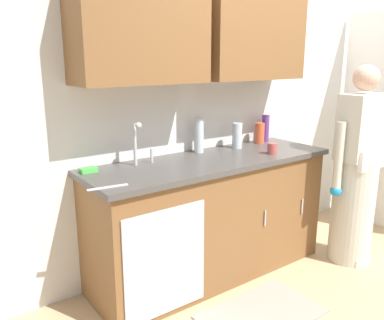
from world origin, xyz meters
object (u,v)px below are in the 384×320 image
at_px(bottle_water_short, 265,128).
at_px(sink, 151,171).
at_px(cup_by_sink, 272,148).
at_px(bottle_soap, 199,135).
at_px(sponge, 88,170).
at_px(knife_on_counter, 108,187).
at_px(bottle_dish_liquid, 260,133).
at_px(bottle_water_tall, 237,136).
at_px(person_at_sink, 356,181).

bearing_deg(bottle_water_short, sink, -170.70).
bearing_deg(cup_by_sink, bottle_soap, 138.63).
xyz_separation_m(sink, sponge, (-0.37, 0.17, 0.03)).
bearing_deg(knife_on_counter, sponge, 92.48).
bearing_deg(bottle_soap, knife_on_counter, -157.02).
bearing_deg(bottle_dish_liquid, bottle_water_tall, -173.25).
xyz_separation_m(person_at_sink, cup_by_sink, (-0.62, 0.35, 0.29)).
bearing_deg(bottle_soap, person_at_sink, -34.88).
bearing_deg(bottle_dish_liquid, person_at_sink, -60.05).
bearing_deg(cup_by_sink, bottle_water_short, 50.30).
xyz_separation_m(bottle_water_tall, bottle_dish_liquid, (0.30, 0.04, -0.02)).
bearing_deg(sponge, bottle_water_short, 1.46).
distance_m(bottle_water_tall, bottle_water_short, 0.42).
distance_m(sink, cup_by_sink, 1.01).
distance_m(bottle_dish_liquid, bottle_soap, 0.65).
height_order(cup_by_sink, sponge, cup_by_sink).
bearing_deg(cup_by_sink, person_at_sink, -29.66).
distance_m(bottle_water_tall, sponge, 1.28).
bearing_deg(knife_on_counter, bottle_soap, 30.91).
bearing_deg(bottle_dish_liquid, bottle_water_short, 19.69).
bearing_deg(bottle_water_tall, knife_on_counter, -165.22).
height_order(person_at_sink, bottle_soap, person_at_sink).
distance_m(bottle_dish_liquid, sponge, 1.58).
height_order(sink, sponge, sink).
bearing_deg(knife_on_counter, bottle_dish_liquid, 21.27).
bearing_deg(bottle_soap, cup_by_sink, -41.37).
relative_size(sink, bottle_dish_liquid, 2.80).
relative_size(person_at_sink, knife_on_counter, 6.75).
relative_size(person_at_sink, sponge, 14.73).
distance_m(person_at_sink, bottle_water_tall, 1.03).
bearing_deg(bottle_water_tall, bottle_dish_liquid, 6.75).
distance_m(sink, sponge, 0.41).
xyz_separation_m(bottle_soap, cup_by_sink, (0.43, -0.38, -0.09)).
relative_size(bottle_water_tall, sponge, 1.91).
height_order(bottle_dish_liquid, cup_by_sink, bottle_dish_liquid).
height_order(bottle_dish_liquid, bottle_water_short, bottle_water_short).
bearing_deg(bottle_water_short, bottle_water_tall, -169.61).
distance_m(bottle_water_short, knife_on_counter, 1.78).
relative_size(bottle_soap, bottle_water_short, 1.17).
distance_m(bottle_water_tall, bottle_dish_liquid, 0.30).
bearing_deg(bottle_dish_liquid, cup_by_sink, -121.32).
height_order(bottle_dish_liquid, bottle_soap, bottle_soap).
relative_size(bottle_dish_liquid, bottle_soap, 0.65).
bearing_deg(knife_on_counter, bottle_water_tall, 22.72).
relative_size(bottle_soap, sponge, 2.49).
bearing_deg(sink, bottle_water_short, 9.30).
bearing_deg(sink, bottle_soap, 20.00).
distance_m(person_at_sink, sponge, 2.12).
distance_m(sink, bottle_water_tall, 0.93).
height_order(person_at_sink, cup_by_sink, person_at_sink).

